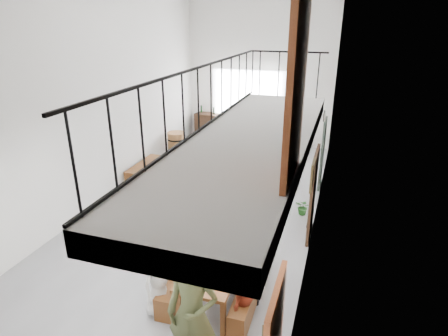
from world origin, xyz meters
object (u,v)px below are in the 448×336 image
(tasting_table, at_px, (219,260))
(host_standing, at_px, (193,313))
(bench_inner, at_px, (183,276))
(oak_barrel, at_px, (177,145))
(bicycle_near, at_px, (284,136))
(side_bench, at_px, (144,170))
(serving_counter, at_px, (220,128))

(tasting_table, relative_size, host_standing, 1.09)
(tasting_table, xyz_separation_m, host_standing, (0.16, -1.57, 0.27))
(bench_inner, relative_size, oak_barrel, 2.03)
(bench_inner, height_order, oak_barrel, oak_barrel)
(oak_barrel, distance_m, bicycle_near, 4.04)
(side_bench, bearing_deg, oak_barrel, 83.82)
(bench_inner, distance_m, oak_barrel, 6.94)
(tasting_table, relative_size, bicycle_near, 1.16)
(host_standing, distance_m, bicycle_near, 9.98)
(bench_inner, distance_m, bicycle_near, 8.43)
(oak_barrel, height_order, host_standing, host_standing)
(tasting_table, distance_m, serving_counter, 8.91)
(bicycle_near, bearing_deg, host_standing, -155.89)
(tasting_table, relative_size, oak_barrel, 2.31)
(bench_inner, xyz_separation_m, side_bench, (-3.20, 4.30, 0.02))
(bench_inner, xyz_separation_m, serving_counter, (-2.12, 8.48, 0.33))
(side_bench, bearing_deg, serving_counter, 75.55)
(host_standing, xyz_separation_m, bicycle_near, (-0.42, 9.96, -0.50))
(serving_counter, xyz_separation_m, bicycle_near, (2.54, -0.06, -0.06))
(tasting_table, height_order, oak_barrel, oak_barrel)
(bench_inner, bearing_deg, side_bench, 124.32)
(oak_barrel, height_order, bicycle_near, bicycle_near)
(side_bench, bearing_deg, tasting_table, -47.75)
(tasting_table, height_order, side_bench, tasting_table)
(tasting_table, relative_size, serving_counter, 1.03)
(tasting_table, xyz_separation_m, side_bench, (-3.88, 4.27, -0.47))
(oak_barrel, height_order, serving_counter, serving_counter)
(bench_inner, bearing_deg, oak_barrel, 113.18)
(host_standing, bearing_deg, tasting_table, 95.03)
(tasting_table, bearing_deg, bicycle_near, 91.37)
(serving_counter, height_order, host_standing, host_standing)
(tasting_table, bearing_deg, host_standing, -84.43)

